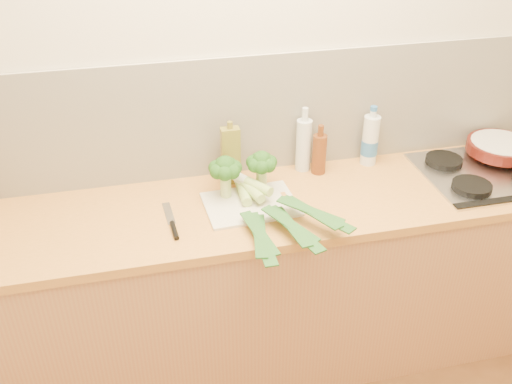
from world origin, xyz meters
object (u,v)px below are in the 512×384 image
chopping_board (251,204)px  gas_hob (487,172)px  chefs_knife (173,226)px  skillet (501,147)px

chopping_board → gas_hob: bearing=-2.9°
chopping_board → chefs_knife: 0.34m
gas_hob → skillet: (0.14, 0.12, 0.05)m
chefs_knife → skillet: (1.57, 0.21, 0.06)m
gas_hob → chefs_knife: gas_hob is taller
chopping_board → skillet: (1.24, 0.13, 0.06)m
chefs_knife → skillet: 1.59m
skillet → gas_hob: bearing=-147.1°
chopping_board → chefs_knife: size_ratio=1.37×
gas_hob → skillet: bearing=41.3°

